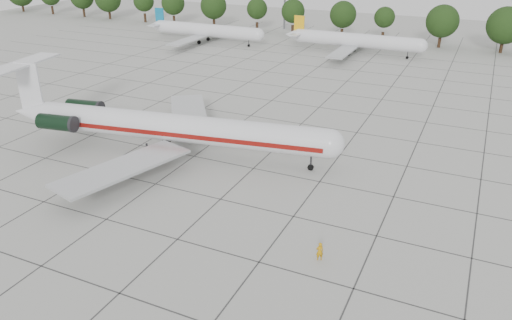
{
  "coord_description": "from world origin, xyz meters",
  "views": [
    {
      "loc": [
        22.05,
        -38.9,
        25.09
      ],
      "look_at": [
        2.46,
        3.36,
        3.5
      ],
      "focal_mm": 35.0,
      "sensor_mm": 36.0,
      "label": 1
    }
  ],
  "objects_px": {
    "bg_airliner_b": "(206,30)",
    "bg_airliner_c": "(356,41)",
    "ground_crew": "(320,251)",
    "main_airliner": "(160,126)"
  },
  "relations": [
    {
      "from": "bg_airliner_b",
      "to": "bg_airliner_c",
      "type": "distance_m",
      "value": 36.01
    },
    {
      "from": "main_airliner",
      "to": "ground_crew",
      "type": "bearing_deg",
      "value": -37.12
    },
    {
      "from": "ground_crew",
      "to": "bg_airliner_c",
      "type": "height_order",
      "value": "bg_airliner_c"
    },
    {
      "from": "ground_crew",
      "to": "bg_airliner_c",
      "type": "xyz_separation_m",
      "value": [
        -16.88,
        75.85,
        2.06
      ]
    },
    {
      "from": "bg_airliner_b",
      "to": "bg_airliner_c",
      "type": "bearing_deg",
      "value": 5.24
    },
    {
      "from": "ground_crew",
      "to": "bg_airliner_c",
      "type": "bearing_deg",
      "value": -110.81
    },
    {
      "from": "main_airliner",
      "to": "bg_airliner_b",
      "type": "distance_m",
      "value": 65.99
    },
    {
      "from": "ground_crew",
      "to": "bg_airliner_b",
      "type": "bearing_deg",
      "value": -87.34
    },
    {
      "from": "bg_airliner_c",
      "to": "bg_airliner_b",
      "type": "bearing_deg",
      "value": -174.76
    },
    {
      "from": "main_airliner",
      "to": "bg_airliner_b",
      "type": "height_order",
      "value": "main_airliner"
    }
  ]
}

